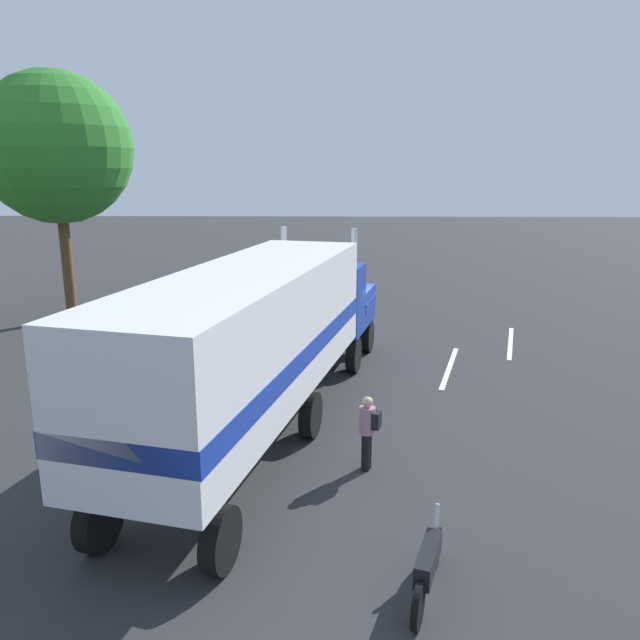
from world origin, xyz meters
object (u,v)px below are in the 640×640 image
Objects in this scene: person_bystander at (368,430)px; tree_center at (56,148)px; motorcycle at (428,566)px; semi_truck at (267,330)px.

person_bystander is 18.71m from tree_center.
tree_center reaches higher than motorcycle.
person_bystander is at bearing 10.03° from motorcycle.
tree_center is at bearing 41.94° from person_bystander.
tree_center reaches higher than semi_truck.
motorcycle is 22.20m from tree_center.
semi_truck is at bearing 26.88° from motorcycle.
semi_truck is 7.05× the size of motorcycle.
semi_truck reaches higher than motorcycle.
tree_center is at bearing 36.16° from motorcycle.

